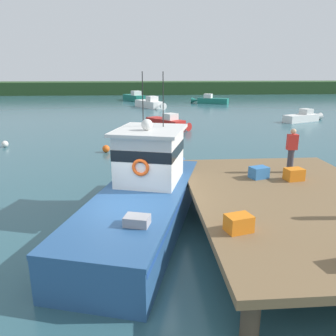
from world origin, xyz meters
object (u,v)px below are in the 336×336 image
object	(u,v)px
crate_stack_mid_dock	(294,174)
crate_single_far	(239,223)
moored_boat_outer_mooring	(210,100)
moored_boat_far_right	(303,117)
crate_single_by_cleat	(259,172)
moored_boat_mid_harbor	(135,97)
moored_boat_off_the_point	(168,123)
main_fishing_boat	(146,193)
deckhand_by_the_boat	(292,150)
moored_boat_near_channel	(150,104)
mooring_buoy_inshore	(5,144)
mooring_buoy_outer	(106,149)

from	to	relation	value
crate_stack_mid_dock	crate_single_far	size ratio (longest dim) A/B	1.00
moored_boat_outer_mooring	moored_boat_far_right	distance (m)	18.92
crate_single_by_cleat	moored_boat_mid_harbor	distance (m)	44.15
crate_single_far	moored_boat_off_the_point	size ratio (longest dim) A/B	0.13
main_fishing_boat	crate_single_by_cleat	distance (m)	4.05
crate_stack_mid_dock	moored_boat_outer_mooring	size ratio (longest dim) A/B	0.11
main_fishing_boat	deckhand_by_the_boat	world-z (taller)	main_fishing_boat
crate_single_far	deckhand_by_the_boat	distance (m)	5.56
moored_boat_near_channel	crate_single_by_cleat	bearing A→B (deg)	-85.00
deckhand_by_the_boat	moored_boat_off_the_point	bearing A→B (deg)	100.37
main_fishing_boat	moored_boat_far_right	size ratio (longest dim) A/B	2.14
mooring_buoy_inshore	moored_boat_near_channel	bearing A→B (deg)	66.11
moored_boat_far_right	mooring_buoy_outer	bearing A→B (deg)	-147.36
moored_boat_off_the_point	mooring_buoy_outer	bearing A→B (deg)	-116.60
mooring_buoy_outer	crate_single_by_cleat	bearing A→B (deg)	-55.77
moored_boat_near_channel	main_fishing_boat	bearing A→B (deg)	-91.70
moored_boat_off_the_point	moored_boat_near_channel	world-z (taller)	moored_boat_near_channel
deckhand_by_the_boat	moored_boat_mid_harbor	world-z (taller)	deckhand_by_the_boat
crate_stack_mid_dock	moored_boat_far_right	distance (m)	23.35
moored_boat_off_the_point	mooring_buoy_outer	size ratio (longest dim) A/B	9.96
crate_single_far	moored_boat_far_right	world-z (taller)	crate_single_far
deckhand_by_the_boat	mooring_buoy_outer	distance (m)	11.67
crate_stack_mid_dock	moored_boat_mid_harbor	size ratio (longest dim) A/B	0.10
crate_single_by_cleat	moored_boat_near_channel	xyz separation A→B (m)	(-2.95, 33.78, -0.88)
main_fishing_boat	crate_stack_mid_dock	distance (m)	5.12
crate_single_far	moored_boat_near_channel	bearing A→B (deg)	91.72
crate_stack_mid_dock	crate_single_by_cleat	distance (m)	1.17
moored_boat_off_the_point	moored_boat_near_channel	size ratio (longest dim) A/B	0.78
crate_single_by_cleat	deckhand_by_the_boat	distance (m)	1.62
crate_single_far	deckhand_by_the_boat	xyz separation A→B (m)	(3.18, 4.51, 0.66)
moored_boat_off_the_point	moored_boat_near_channel	distance (m)	15.75
moored_boat_mid_harbor	mooring_buoy_inshore	distance (m)	33.58
deckhand_by_the_boat	moored_boat_near_channel	xyz separation A→B (m)	(-4.31, 33.20, -1.54)
main_fishing_boat	moored_boat_mid_harbor	world-z (taller)	main_fishing_boat
crate_single_far	moored_boat_outer_mooring	size ratio (longest dim) A/B	0.11
moored_boat_near_channel	moored_boat_mid_harbor	world-z (taller)	moored_boat_mid_harbor
crate_single_far	moored_boat_far_right	distance (m)	27.91
moored_boat_far_right	main_fishing_boat	bearing A→B (deg)	-126.01
main_fishing_boat	moored_boat_off_the_point	world-z (taller)	main_fishing_boat
crate_single_by_cleat	deckhand_by_the_boat	world-z (taller)	deckhand_by_the_boat
crate_stack_mid_dock	crate_single_far	distance (m)	4.66
mooring_buoy_inshore	crate_single_by_cleat	bearing A→B (deg)	-40.79
crate_single_far	moored_boat_near_channel	xyz separation A→B (m)	(-1.13, 37.71, -0.88)
crate_single_by_cleat	moored_boat_far_right	xyz separation A→B (m)	(11.47, 20.59, -0.99)
crate_single_by_cleat	deckhand_by_the_boat	size ratio (longest dim) A/B	0.37
crate_single_far	mooring_buoy_inshore	xyz separation A→B (m)	(-11.14, 15.12, -1.19)
crate_single_by_cleat	moored_boat_far_right	size ratio (longest dim) A/B	0.13
crate_stack_mid_dock	moored_boat_off_the_point	xyz separation A→B (m)	(-2.97, 18.39, -0.98)
moored_boat_far_right	mooring_buoy_inshore	bearing A→B (deg)	-158.95
crate_single_far	mooring_buoy_inshore	distance (m)	18.81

